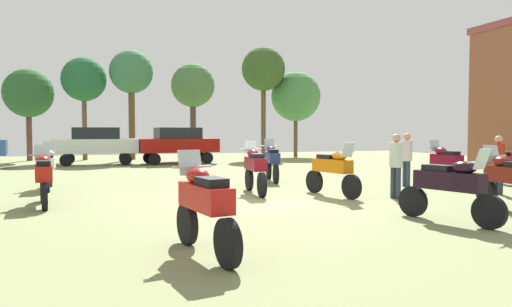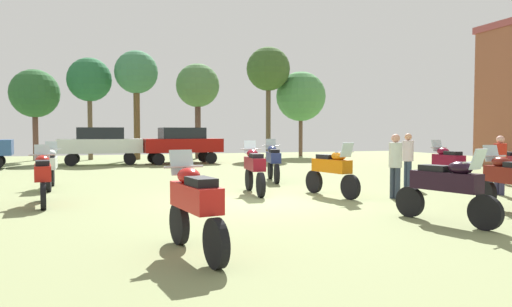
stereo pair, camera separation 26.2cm
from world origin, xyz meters
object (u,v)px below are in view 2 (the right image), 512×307
(tree_6, at_px, (301,97))
(tree_8, at_px, (136,74))
(motorcycle_2, at_px, (332,170))
(motorcycle_5, at_px, (50,166))
(motorcycle_3, at_px, (273,160))
(car_2, at_px, (101,143))
(person_1, at_px, (395,161))
(person_2, at_px, (500,160))
(tree_5, at_px, (198,86))
(tree_2, at_px, (268,70))
(person_3, at_px, (408,156))
(motorcycle_1, at_px, (447,186))
(motorcycle_4, at_px, (254,168))
(tree_7, at_px, (89,80))
(car_1, at_px, (182,143))
(tree_4, at_px, (35,94))
(motorcycle_9, at_px, (195,204))
(motorcycle_13, at_px, (509,179))
(motorcycle_6, at_px, (43,176))

(tree_6, xyz_separation_m, tree_8, (-11.59, -0.57, 1.12))
(motorcycle_2, xyz_separation_m, motorcycle_5, (-7.54, 4.24, -0.01))
(motorcycle_3, relative_size, car_2, 0.52)
(motorcycle_2, bearing_deg, person_1, 132.02)
(person_2, relative_size, tree_5, 0.26)
(person_2, height_order, tree_2, tree_2)
(person_3, xyz_separation_m, tree_2, (1.74, 18.20, 5.07))
(motorcycle_2, bearing_deg, motorcycle_1, 82.35)
(person_3, relative_size, tree_8, 0.25)
(tree_6, bearing_deg, tree_8, -177.19)
(car_2, distance_m, person_2, 19.34)
(motorcycle_4, xyz_separation_m, person_3, (5.15, -0.03, 0.26))
(person_1, bearing_deg, motorcycle_4, 42.17)
(tree_5, bearing_deg, motorcycle_2, -90.10)
(tree_6, bearing_deg, motorcycle_2, -111.22)
(motorcycle_3, xyz_separation_m, car_2, (-5.89, 10.74, 0.43))
(car_2, height_order, tree_8, tree_8)
(tree_2, xyz_separation_m, tree_8, (-8.95, -0.17, -0.64))
(car_2, bearing_deg, tree_8, -24.98)
(motorcycle_2, relative_size, tree_7, 0.34)
(car_2, bearing_deg, person_1, -153.10)
(motorcycle_2, bearing_deg, tree_6, -123.34)
(car_2, bearing_deg, motorcycle_5, 174.01)
(motorcycle_1, relative_size, car_1, 0.49)
(tree_7, bearing_deg, motorcycle_5, -92.95)
(motorcycle_3, height_order, tree_7, tree_7)
(tree_4, bearing_deg, motorcycle_9, -78.22)
(person_2, relative_size, tree_8, 0.24)
(motorcycle_2, height_order, motorcycle_4, motorcycle_4)
(motorcycle_13, bearing_deg, tree_4, 125.47)
(motorcycle_4, height_order, tree_8, tree_8)
(motorcycle_4, height_order, person_1, person_1)
(tree_2, bearing_deg, car_2, -158.20)
(motorcycle_3, bearing_deg, tree_5, 101.23)
(motorcycle_2, distance_m, person_1, 1.69)
(motorcycle_3, distance_m, tree_8, 16.17)
(person_2, bearing_deg, tree_6, -11.36)
(car_1, relative_size, person_1, 2.59)
(car_1, xyz_separation_m, person_1, (3.15, -15.47, -0.17))
(tree_2, xyz_separation_m, tree_5, (-4.99, -0.04, -1.30))
(person_2, height_order, person_3, person_3)
(person_1, xyz_separation_m, tree_2, (3.68, 20.32, 5.07))
(tree_8, bearing_deg, tree_6, 2.81)
(motorcycle_3, relative_size, motorcycle_9, 1.07)
(motorcycle_1, distance_m, tree_7, 25.26)
(motorcycle_6, xyz_separation_m, tree_4, (-2.57, 19.32, 3.38))
(tree_2, xyz_separation_m, tree_7, (-11.77, 0.39, -1.08))
(person_1, bearing_deg, motorcycle_13, -166.45)
(car_2, height_order, tree_6, tree_6)
(motorcycle_9, height_order, person_3, person_3)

